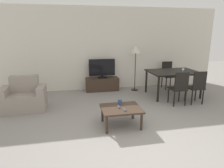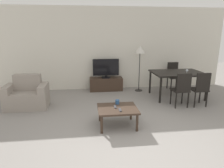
% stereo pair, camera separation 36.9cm
% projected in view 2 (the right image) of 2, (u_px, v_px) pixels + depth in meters
% --- Properties ---
extents(ground_plane, '(18.00, 18.00, 0.00)m').
position_uv_depth(ground_plane, '(134.00, 151.00, 3.27)').
color(ground_plane, gray).
extents(wall_back, '(7.96, 0.06, 2.70)m').
position_uv_depth(wall_back, '(109.00, 49.00, 6.66)').
color(wall_back, silver).
rests_on(wall_back, ground_plane).
extents(armchair, '(1.03, 0.61, 0.85)m').
position_uv_depth(armchair, '(27.00, 96.00, 5.11)').
color(armchair, gray).
rests_on(armchair, ground_plane).
extents(tv_stand, '(1.08, 0.41, 0.43)m').
position_uv_depth(tv_stand, '(106.00, 84.00, 6.67)').
color(tv_stand, '#38281E').
rests_on(tv_stand, ground_plane).
extents(tv, '(0.86, 0.30, 0.62)m').
position_uv_depth(tv, '(106.00, 68.00, 6.53)').
color(tv, black).
rests_on(tv, tv_stand).
extents(coffee_table, '(0.81, 0.67, 0.40)m').
position_uv_depth(coffee_table, '(117.00, 110.00, 4.09)').
color(coffee_table, '#38281E').
rests_on(coffee_table, ground_plane).
extents(dining_table, '(1.46, 1.04, 0.76)m').
position_uv_depth(dining_table, '(177.00, 75.00, 5.87)').
color(dining_table, black).
rests_on(dining_table, ground_plane).
extents(dining_chair_near, '(0.40, 0.40, 0.91)m').
position_uv_depth(dining_chair_near, '(182.00, 88.00, 5.09)').
color(dining_chair_near, black).
rests_on(dining_chair_near, ground_plane).
extents(dining_chair_far, '(0.40, 0.40, 0.91)m').
position_uv_depth(dining_chair_far, '(173.00, 75.00, 6.75)').
color(dining_chair_far, black).
rests_on(dining_chair_far, ground_plane).
extents(dining_chair_near_right, '(0.40, 0.40, 0.91)m').
position_uv_depth(dining_chair_near_right, '(200.00, 88.00, 5.15)').
color(dining_chair_near_right, black).
rests_on(dining_chair_near_right, ground_plane).
extents(floor_lamp, '(0.33, 0.33, 1.48)m').
position_uv_depth(floor_lamp, '(140.00, 52.00, 6.35)').
color(floor_lamp, black).
rests_on(floor_lamp, ground_plane).
extents(remote_primary, '(0.04, 0.15, 0.02)m').
position_uv_depth(remote_primary, '(120.00, 110.00, 3.94)').
color(remote_primary, '#38383D').
rests_on(remote_primary, coffee_table).
extents(remote_secondary, '(0.04, 0.15, 0.02)m').
position_uv_depth(remote_secondary, '(115.00, 107.00, 4.10)').
color(remote_secondary, '#38383D').
rests_on(remote_secondary, coffee_table).
extents(cup_white_near, '(0.09, 0.09, 0.09)m').
position_uv_depth(cup_white_near, '(117.00, 102.00, 4.29)').
color(cup_white_near, navy).
rests_on(cup_white_near, coffee_table).
extents(wine_glass_left, '(0.07, 0.07, 0.15)m').
position_uv_depth(wine_glass_left, '(187.00, 71.00, 5.50)').
color(wine_glass_left, silver).
rests_on(wine_glass_left, dining_table).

